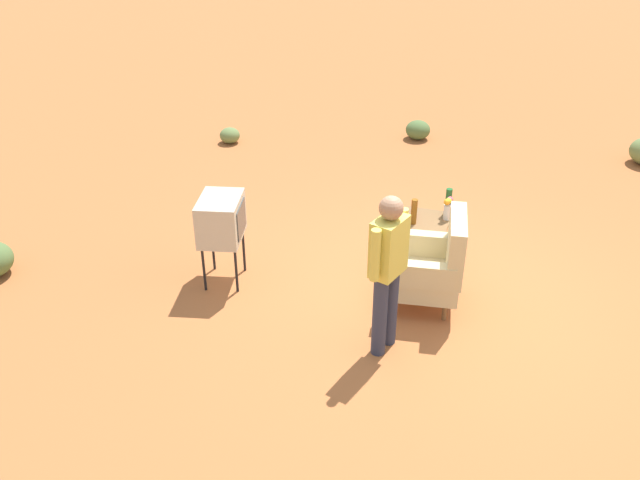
{
  "coord_description": "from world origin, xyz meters",
  "views": [
    {
      "loc": [
        6.04,
        0.7,
        4.13
      ],
      "look_at": [
        0.24,
        -1.19,
        0.65
      ],
      "focal_mm": 37.04,
      "sensor_mm": 36.0,
      "label": 1
    }
  ],
  "objects_px": {
    "armchair": "(432,264)",
    "bottle_wine_green": "(448,202)",
    "soda_can_blue": "(405,213)",
    "flower_vase": "(448,207)",
    "side_table": "(424,226)",
    "person_standing": "(388,266)",
    "bottle_tall_amber": "(414,212)",
    "soda_can_red": "(414,211)",
    "tv_on_stand": "(221,219)"
  },
  "relations": [
    {
      "from": "armchair",
      "to": "bottle_wine_green",
      "type": "height_order",
      "value": "armchair"
    },
    {
      "from": "soda_can_blue",
      "to": "flower_vase",
      "type": "xyz_separation_m",
      "value": [
        -0.13,
        0.46,
        0.09
      ]
    },
    {
      "from": "side_table",
      "to": "person_standing",
      "type": "relative_size",
      "value": 0.36
    },
    {
      "from": "soda_can_blue",
      "to": "bottle_tall_amber",
      "type": "bearing_deg",
      "value": 50.18
    },
    {
      "from": "person_standing",
      "to": "flower_vase",
      "type": "bearing_deg",
      "value": 170.23
    },
    {
      "from": "soda_can_blue",
      "to": "flower_vase",
      "type": "distance_m",
      "value": 0.49
    },
    {
      "from": "side_table",
      "to": "flower_vase",
      "type": "bearing_deg",
      "value": 111.41
    },
    {
      "from": "bottle_wine_green",
      "to": "bottle_tall_amber",
      "type": "relative_size",
      "value": 1.07
    },
    {
      "from": "bottle_wine_green",
      "to": "flower_vase",
      "type": "relative_size",
      "value": 1.21
    },
    {
      "from": "soda_can_red",
      "to": "soda_can_blue",
      "type": "xyz_separation_m",
      "value": [
        0.09,
        -0.09,
        0.0
      ]
    },
    {
      "from": "bottle_wine_green",
      "to": "soda_can_blue",
      "type": "distance_m",
      "value": 0.52
    },
    {
      "from": "armchair",
      "to": "tv_on_stand",
      "type": "relative_size",
      "value": 1.03
    },
    {
      "from": "side_table",
      "to": "soda_can_red",
      "type": "xyz_separation_m",
      "value": [
        -0.05,
        -0.14,
        0.14
      ]
    },
    {
      "from": "armchair",
      "to": "bottle_tall_amber",
      "type": "height_order",
      "value": "armchair"
    },
    {
      "from": "side_table",
      "to": "soda_can_red",
      "type": "distance_m",
      "value": 0.2
    },
    {
      "from": "bottle_tall_amber",
      "to": "flower_vase",
      "type": "xyz_separation_m",
      "value": [
        -0.23,
        0.35,
        -0.0
      ]
    },
    {
      "from": "side_table",
      "to": "bottle_tall_amber",
      "type": "xyz_separation_m",
      "value": [
        0.14,
        -0.11,
        0.23
      ]
    },
    {
      "from": "tv_on_stand",
      "to": "soda_can_blue",
      "type": "distance_m",
      "value": 2.09
    },
    {
      "from": "bottle_wine_green",
      "to": "bottle_tall_amber",
      "type": "bearing_deg",
      "value": -43.09
    },
    {
      "from": "bottle_tall_amber",
      "to": "person_standing",
      "type": "bearing_deg",
      "value": 1.57
    },
    {
      "from": "armchair",
      "to": "bottle_tall_amber",
      "type": "distance_m",
      "value": 0.78
    },
    {
      "from": "armchair",
      "to": "side_table",
      "type": "relative_size",
      "value": 1.81
    },
    {
      "from": "person_standing",
      "to": "soda_can_blue",
      "type": "distance_m",
      "value": 1.67
    },
    {
      "from": "tv_on_stand",
      "to": "bottle_wine_green",
      "type": "height_order",
      "value": "tv_on_stand"
    },
    {
      "from": "soda_can_red",
      "to": "bottle_tall_amber",
      "type": "height_order",
      "value": "bottle_tall_amber"
    },
    {
      "from": "tv_on_stand",
      "to": "bottle_tall_amber",
      "type": "distance_m",
      "value": 2.15
    },
    {
      "from": "tv_on_stand",
      "to": "bottle_tall_amber",
      "type": "height_order",
      "value": "tv_on_stand"
    },
    {
      "from": "armchair",
      "to": "flower_vase",
      "type": "distance_m",
      "value": 0.92
    },
    {
      "from": "person_standing",
      "to": "soda_can_blue",
      "type": "height_order",
      "value": "person_standing"
    },
    {
      "from": "tv_on_stand",
      "to": "bottle_tall_amber",
      "type": "xyz_separation_m",
      "value": [
        -0.92,
        1.94,
        -0.05
      ]
    },
    {
      "from": "tv_on_stand",
      "to": "person_standing",
      "type": "relative_size",
      "value": 0.63
    },
    {
      "from": "soda_can_red",
      "to": "flower_vase",
      "type": "bearing_deg",
      "value": 96.71
    },
    {
      "from": "soda_can_blue",
      "to": "bottle_tall_amber",
      "type": "distance_m",
      "value": 0.17
    },
    {
      "from": "armchair",
      "to": "tv_on_stand",
      "type": "xyz_separation_m",
      "value": [
        0.26,
        -2.28,
        0.28
      ]
    },
    {
      "from": "side_table",
      "to": "tv_on_stand",
      "type": "bearing_deg",
      "value": -62.74
    },
    {
      "from": "armchair",
      "to": "soda_can_red",
      "type": "xyz_separation_m",
      "value": [
        -0.85,
        -0.37,
        0.15
      ]
    },
    {
      "from": "soda_can_red",
      "to": "bottle_wine_green",
      "type": "bearing_deg",
      "value": 115.15
    },
    {
      "from": "bottle_wine_green",
      "to": "tv_on_stand",
      "type": "bearing_deg",
      "value": -60.73
    },
    {
      "from": "bottle_wine_green",
      "to": "flower_vase",
      "type": "xyz_separation_m",
      "value": [
        0.12,
        0.02,
        -0.01
      ]
    },
    {
      "from": "tv_on_stand",
      "to": "person_standing",
      "type": "bearing_deg",
      "value": 72.65
    },
    {
      "from": "person_standing",
      "to": "bottle_wine_green",
      "type": "bearing_deg",
      "value": 171.32
    },
    {
      "from": "tv_on_stand",
      "to": "soda_can_red",
      "type": "relative_size",
      "value": 8.44
    },
    {
      "from": "bottle_tall_amber",
      "to": "armchair",
      "type": "bearing_deg",
      "value": 27.21
    },
    {
      "from": "person_standing",
      "to": "tv_on_stand",
      "type": "bearing_deg",
      "value": -107.35
    },
    {
      "from": "armchair",
      "to": "bottle_tall_amber",
      "type": "xyz_separation_m",
      "value": [
        -0.66,
        -0.34,
        0.24
      ]
    },
    {
      "from": "bottle_wine_green",
      "to": "side_table",
      "type": "bearing_deg",
      "value": -45.63
    },
    {
      "from": "bottle_wine_green",
      "to": "flower_vase",
      "type": "distance_m",
      "value": 0.13
    },
    {
      "from": "side_table",
      "to": "soda_can_red",
      "type": "height_order",
      "value": "soda_can_red"
    },
    {
      "from": "tv_on_stand",
      "to": "bottle_wine_green",
      "type": "bearing_deg",
      "value": 119.27
    },
    {
      "from": "person_standing",
      "to": "soda_can_red",
      "type": "relative_size",
      "value": 13.44
    }
  ]
}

